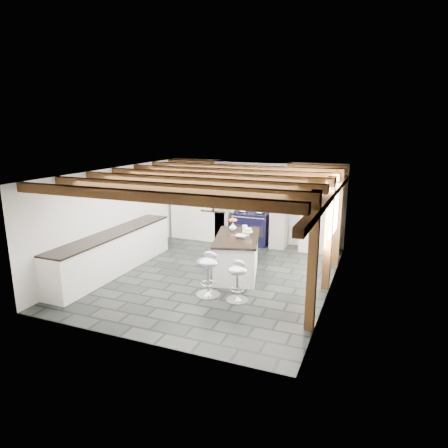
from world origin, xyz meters
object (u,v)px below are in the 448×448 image
at_px(kitchen_island, 237,255).
at_px(range_cooker, 251,228).
at_px(bar_stool_near, 238,276).
at_px(bar_stool_far, 208,269).

bearing_deg(kitchen_island, range_cooker, 85.71).
height_order(range_cooker, kitchen_island, kitchen_island).
bearing_deg(range_cooker, bar_stool_near, -75.56).
relative_size(bar_stool_near, bar_stool_far, 0.90).
relative_size(range_cooker, bar_stool_far, 1.13).
xyz_separation_m(kitchen_island, bar_stool_far, (-0.11, -1.32, 0.10)).
relative_size(kitchen_island, bar_stool_near, 2.45).
bearing_deg(bar_stool_far, kitchen_island, 88.44).
xyz_separation_m(range_cooker, bar_stool_far, (0.35, -3.70, 0.08)).
height_order(kitchen_island, bar_stool_near, kitchen_island).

